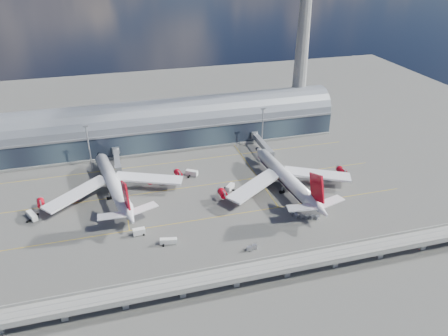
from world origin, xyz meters
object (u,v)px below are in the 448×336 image
object	(u,v)px
airliner_left	(114,185)
floodlight_mast_left	(89,146)
cargo_train_1	(307,217)
cargo_train_2	(296,213)
service_truck_3	(230,187)
service_truck_4	(263,180)
airliner_right	(287,179)
service_truck_0	(32,216)
service_truck_5	(192,173)
service_truck_1	(139,232)
cargo_train_0	(252,248)
control_tower	(302,49)
floodlight_mast_right	(263,127)
service_truck_2	(168,241)

from	to	relation	value
airliner_left	floodlight_mast_left	bearing A→B (deg)	98.16
airliner_left	cargo_train_1	bearing A→B (deg)	-36.97
cargo_train_2	floodlight_mast_left	bearing A→B (deg)	61.54
floodlight_mast_left	cargo_train_1	distance (m)	122.03
service_truck_3	cargo_train_2	bearing A→B (deg)	-8.58
floodlight_mast_left	service_truck_4	distance (m)	96.01
cargo_train_1	floodlight_mast_left	bearing A→B (deg)	26.56
airliner_right	service_truck_4	world-z (taller)	airliner_right
service_truck_0	service_truck_3	bearing A→B (deg)	-26.63
service_truck_0	service_truck_5	distance (m)	81.10
service_truck_1	cargo_train_0	world-z (taller)	service_truck_1
control_tower	floodlight_mast_right	xyz separation A→B (m)	(-35.00, -28.00, -38.00)
floodlight_mast_right	service_truck_2	bearing A→B (deg)	-131.64
service_truck_3	service_truck_4	distance (m)	19.10
airliner_left	cargo_train_1	size ratio (longest dim) A/B	6.60
service_truck_1	service_truck_4	world-z (taller)	service_truck_1
airliner_right	cargo_train_2	xyz separation A→B (m)	(-4.39, -22.29, -5.34)
floodlight_mast_left	service_truck_5	size ratio (longest dim) A/B	3.87
floodlight_mast_right	service_truck_4	bearing A→B (deg)	-108.84
airliner_right	service_truck_1	world-z (taller)	airliner_right
service_truck_1	service_truck_5	size ratio (longest dim) A/B	0.81
floodlight_mast_left	floodlight_mast_right	size ratio (longest dim) A/B	1.00
floodlight_mast_right	cargo_train_2	xyz separation A→B (m)	(-9.55, -72.67, -12.85)
airliner_right	service_truck_3	size ratio (longest dim) A/B	12.76
cargo_train_1	airliner_left	bearing A→B (deg)	38.40
service_truck_1	service_truck_2	xyz separation A→B (m)	(11.15, -9.66, -0.20)
service_truck_0	service_truck_2	world-z (taller)	service_truck_0
service_truck_1	service_truck_5	bearing A→B (deg)	-39.58
service_truck_0	service_truck_1	size ratio (longest dim) A/B	1.45
airliner_right	service_truck_4	size ratio (longest dim) A/B	14.38
service_truck_2	cargo_train_2	xyz separation A→B (m)	(60.42, 6.04, -0.55)
floodlight_mast_right	cargo_train_2	world-z (taller)	floodlight_mast_right
airliner_left	service_truck_3	xyz separation A→B (m)	(56.58, -9.52, -5.09)
floodlight_mast_right	airliner_right	xyz separation A→B (m)	(-5.17, -50.39, -7.51)
service_truck_1	cargo_train_0	bearing A→B (deg)	-121.50
service_truck_3	service_truck_2	bearing A→B (deg)	-93.02
control_tower	airliner_left	bearing A→B (deg)	-153.63
floodlight_mast_left	service_truck_3	distance (m)	80.84
floodlight_mast_left	cargo_train_2	bearing A→B (deg)	-38.78
service_truck_2	airliner_right	bearing A→B (deg)	-54.70
airliner_left	cargo_train_0	xyz separation A→B (m)	(51.73, -58.08, -5.63)
airliner_right	cargo_train_1	bearing A→B (deg)	-96.59
service_truck_1	cargo_train_2	world-z (taller)	service_truck_1
airliner_right	floodlight_mast_right	bearing A→B (deg)	79.64
airliner_left	cargo_train_2	xyz separation A→B (m)	(79.76, -39.05, -5.76)
service_truck_1	cargo_train_1	size ratio (longest dim) A/B	0.47
floodlight_mast_right	cargo_train_2	distance (m)	74.42
service_truck_2	cargo_train_2	world-z (taller)	service_truck_2
service_truck_0	cargo_train_2	size ratio (longest dim) A/B	1.69
cargo_train_1	service_truck_1	bearing A→B (deg)	59.91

